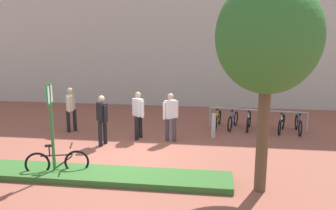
% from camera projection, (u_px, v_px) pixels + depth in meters
% --- Properties ---
extents(ground_plane, '(60.00, 60.00, 0.00)m').
position_uv_depth(ground_plane, '(129.00, 158.00, 10.63)').
color(ground_plane, brown).
extents(building_facade, '(28.00, 1.20, 10.00)m').
position_uv_depth(building_facade, '(167.00, 8.00, 17.85)').
color(building_facade, '#B2ADA3').
rests_on(building_facade, ground).
extents(planter_strip, '(7.00, 1.10, 0.16)m').
position_uv_depth(planter_strip, '(98.00, 175.00, 9.14)').
color(planter_strip, '#336028').
rests_on(planter_strip, ground).
extents(tree_sidewalk, '(2.36, 2.36, 4.99)m').
position_uv_depth(tree_sidewalk, '(268.00, 38.00, 7.70)').
color(tree_sidewalk, brown).
rests_on(tree_sidewalk, ground).
extents(parking_sign_post, '(0.08, 0.36, 2.50)m').
position_uv_depth(parking_sign_post, '(51.00, 117.00, 8.98)').
color(parking_sign_post, '#2D7238').
rests_on(parking_sign_post, ground).
extents(bike_at_sign, '(1.62, 0.60, 0.86)m').
position_uv_depth(bike_at_sign, '(57.00, 162.00, 9.31)').
color(bike_at_sign, black).
rests_on(bike_at_sign, ground).
extents(bike_rack_cluster, '(3.73, 1.94, 0.83)m').
position_uv_depth(bike_rack_cluster, '(257.00, 122.00, 13.62)').
color(bike_rack_cluster, '#99999E').
rests_on(bike_rack_cluster, ground).
extents(bollard_steel, '(0.16, 0.16, 0.90)m').
position_uv_depth(bollard_steel, '(214.00, 126.00, 12.63)').
color(bollard_steel, '#ADADB2').
rests_on(bollard_steel, ground).
extents(person_shirt_white, '(0.50, 0.44, 1.72)m').
position_uv_depth(person_shirt_white, '(171.00, 114.00, 12.08)').
color(person_shirt_white, '#383342').
rests_on(person_shirt_white, ground).
extents(person_suited_dark, '(0.45, 0.47, 1.72)m').
position_uv_depth(person_suited_dark, '(102.00, 117.00, 11.67)').
color(person_suited_dark, black).
rests_on(person_suited_dark, ground).
extents(person_shirt_blue, '(0.32, 0.60, 1.72)m').
position_uv_depth(person_shirt_blue, '(71.00, 107.00, 13.30)').
color(person_shirt_blue, black).
rests_on(person_shirt_blue, ground).
extents(person_casual_tan, '(0.47, 0.47, 1.72)m').
position_uv_depth(person_casual_tan, '(138.00, 112.00, 12.39)').
color(person_casual_tan, black).
rests_on(person_casual_tan, ground).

